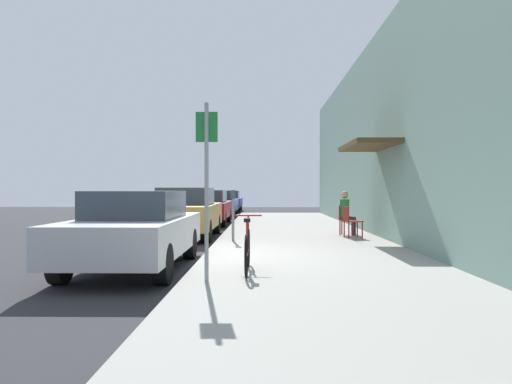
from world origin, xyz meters
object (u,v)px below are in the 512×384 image
(parked_car_1, at_px, (186,212))
(parked_car_2, at_px, (207,207))
(parked_car_4, at_px, (228,201))
(cafe_chair_0, at_px, (350,220))
(parked_car_0, at_px, (135,229))
(parking_meter, at_px, (233,211))
(bicycle_0, at_px, (247,250))
(cafe_chair_1, at_px, (345,218))
(street_sign, at_px, (207,177))
(parked_car_3, at_px, (220,203))
(seated_patron_1, at_px, (347,211))

(parked_car_1, relative_size, parked_car_2, 1.00)
(parked_car_4, relative_size, cafe_chair_0, 5.06)
(parked_car_0, distance_m, parked_car_2, 11.26)
(parked_car_0, bearing_deg, cafe_chair_0, 43.82)
(parked_car_2, bearing_deg, parking_meter, -78.30)
(parked_car_2, distance_m, bicycle_0, 12.35)
(parked_car_2, relative_size, cafe_chair_0, 5.06)
(parking_meter, relative_size, bicycle_0, 0.77)
(cafe_chair_1, bearing_deg, cafe_chair_0, -90.16)
(parked_car_2, distance_m, parking_meter, 7.64)
(street_sign, relative_size, cafe_chair_0, 2.99)
(parked_car_1, xyz_separation_m, parked_car_2, (0.00, 5.45, -0.04))
(parked_car_3, xyz_separation_m, cafe_chair_0, (4.73, -12.93, -0.10))
(parked_car_0, relative_size, parked_car_2, 1.00)
(cafe_chair_0, bearing_deg, parked_car_0, -136.18)
(parked_car_1, height_order, parked_car_3, parked_car_1)
(seated_patron_1, bearing_deg, parking_meter, -152.56)
(parked_car_2, height_order, parked_car_4, parked_car_2)
(parked_car_4, xyz_separation_m, parking_meter, (1.55, -19.32, 0.17))
(parking_meter, xyz_separation_m, cafe_chair_0, (3.18, 0.76, -0.26))
(cafe_chair_0, xyz_separation_m, seated_patron_1, (0.06, 0.92, 0.19))
(seated_patron_1, bearing_deg, parked_car_4, 105.18)
(parked_car_4, relative_size, seated_patron_1, 3.41)
(parked_car_4, bearing_deg, parking_meter, -85.41)
(bicycle_0, relative_size, seated_patron_1, 1.33)
(street_sign, bearing_deg, seated_patron_1, 65.39)
(parked_car_0, bearing_deg, seated_patron_1, 48.72)
(street_sign, bearing_deg, parking_meter, 89.48)
(parked_car_3, bearing_deg, parked_car_2, -90.00)
(parked_car_0, height_order, cafe_chair_0, parked_car_0)
(parked_car_0, distance_m, parking_meter, 4.08)
(bicycle_0, bearing_deg, parked_car_1, 107.12)
(parked_car_0, bearing_deg, cafe_chair_1, 49.16)
(parked_car_0, height_order, parked_car_4, parked_car_0)
(parked_car_0, relative_size, parking_meter, 3.33)
(parked_car_1, relative_size, cafe_chair_0, 5.06)
(parked_car_4, bearing_deg, bicycle_0, -85.07)
(parked_car_0, height_order, cafe_chair_1, parked_car_0)
(parking_meter, relative_size, cafe_chair_0, 1.52)
(parked_car_0, bearing_deg, street_sign, -48.94)
(parked_car_0, xyz_separation_m, parked_car_4, (0.00, 23.10, -0.02))
(parked_car_2, bearing_deg, parked_car_1, -90.00)
(bicycle_0, xyz_separation_m, cafe_chair_0, (2.66, 5.46, 0.14))
(parked_car_2, xyz_separation_m, cafe_chair_0, (4.73, -6.72, -0.11))
(bicycle_0, bearing_deg, parked_car_4, 94.93)
(parked_car_2, height_order, street_sign, street_sign)
(parked_car_2, distance_m, parked_car_3, 6.21)
(cafe_chair_1, bearing_deg, seated_patron_1, -17.48)
(parked_car_3, bearing_deg, cafe_chair_1, -68.48)
(bicycle_0, xyz_separation_m, cafe_chair_1, (2.66, 6.39, 0.14))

